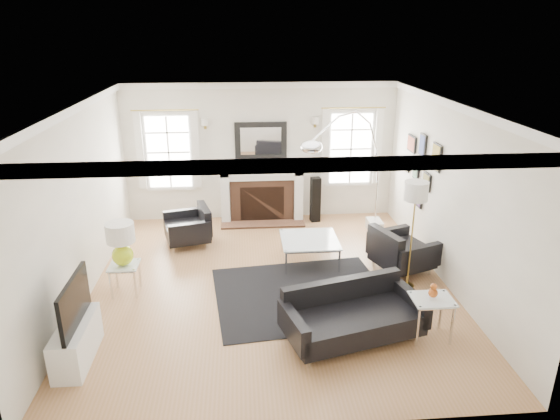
{
  "coord_description": "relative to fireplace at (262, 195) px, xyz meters",
  "views": [
    {
      "loc": [
        -0.41,
        -6.96,
        3.83
      ],
      "look_at": [
        0.17,
        0.3,
        1.13
      ],
      "focal_mm": 32.0,
      "sensor_mm": 36.0,
      "label": 1
    }
  ],
  "objects": [
    {
      "name": "front_wall",
      "position": [
        0.0,
        -5.79,
        0.86
      ],
      "size": [
        5.5,
        0.04,
        2.8
      ],
      "primitive_type": "cube",
      "color": "beige",
      "rests_on": "floor"
    },
    {
      "name": "area_rug",
      "position": [
        0.45,
        -3.16,
        -0.54
      ],
      "size": [
        2.79,
        2.41,
        0.01
      ],
      "primitive_type": "cube",
      "rotation": [
        0.0,
        0.0,
        0.11
      ],
      "color": "black",
      "rests_on": "floor"
    },
    {
      "name": "mantel_mirror",
      "position": [
        0.0,
        0.16,
        1.11
      ],
      "size": [
        1.05,
        0.07,
        0.75
      ],
      "color": "black",
      "rests_on": "back_wall"
    },
    {
      "name": "arc_floor_lamp",
      "position": [
        1.46,
        -1.39,
        0.84
      ],
      "size": [
        1.8,
        1.67,
        2.55
      ],
      "color": "silver",
      "rests_on": "floor"
    },
    {
      "name": "crown_molding",
      "position": [
        0.0,
        -2.79,
        2.2
      ],
      "size": [
        5.5,
        6.0,
        0.12
      ],
      "primitive_type": "cube",
      "color": "white",
      "rests_on": "back_wall"
    },
    {
      "name": "coffee_table",
      "position": [
        0.71,
        -2.05,
        -0.15
      ],
      "size": [
        0.96,
        0.96,
        0.43
      ],
      "color": "silver",
      "rests_on": "floor"
    },
    {
      "name": "gourd_lamp",
      "position": [
        -2.2,
        -2.89,
        0.32
      ],
      "size": [
        0.42,
        0.42,
        0.67
      ],
      "color": "#BFE01C",
      "rests_on": "side_table_left"
    },
    {
      "name": "tv_unit",
      "position": [
        -2.44,
        -4.49,
        -0.21
      ],
      "size": [
        0.35,
        1.0,
        1.09
      ],
      "color": "white",
      "rests_on": "floor"
    },
    {
      "name": "fireplace",
      "position": [
        0.0,
        0.0,
        0.0
      ],
      "size": [
        1.7,
        0.69,
        1.11
      ],
      "color": "white",
      "rests_on": "floor"
    },
    {
      "name": "floor",
      "position": [
        0.0,
        -2.79,
        -0.54
      ],
      "size": [
        6.0,
        6.0,
        0.0
      ],
      "primitive_type": "plane",
      "color": "#A57345",
      "rests_on": "ground"
    },
    {
      "name": "stick_floor_lamp",
      "position": [
        2.12,
        -3.05,
        0.94
      ],
      "size": [
        0.35,
        0.35,
        1.72
      ],
      "color": "#B0933D",
      "rests_on": "floor"
    },
    {
      "name": "sofa",
      "position": [
        0.96,
        -4.29,
        -0.22
      ],
      "size": [
        1.95,
        1.27,
        0.59
      ],
      "color": "black",
      "rests_on": "floor"
    },
    {
      "name": "side_table_left",
      "position": [
        -2.2,
        -2.89,
        -0.17
      ],
      "size": [
        0.43,
        0.43,
        0.48
      ],
      "color": "silver",
      "rests_on": "floor"
    },
    {
      "name": "gallery_wall",
      "position": [
        2.72,
        -1.5,
        0.99
      ],
      "size": [
        0.04,
        1.73,
        1.29
      ],
      "color": "black",
      "rests_on": "right_wall"
    },
    {
      "name": "armchair_right",
      "position": [
        2.14,
        -2.51,
        -0.19
      ],
      "size": [
        1.1,
        1.16,
        0.63
      ],
      "color": "black",
      "rests_on": "floor"
    },
    {
      "name": "right_wall",
      "position": [
        2.75,
        -2.79,
        0.86
      ],
      "size": [
        0.04,
        6.0,
        2.8
      ],
      "primitive_type": "cube",
      "color": "beige",
      "rests_on": "floor"
    },
    {
      "name": "window_left",
      "position": [
        -1.85,
        0.16,
        0.92
      ],
      "size": [
        1.24,
        0.15,
        1.62
      ],
      "color": "white",
      "rests_on": "back_wall"
    },
    {
      "name": "orange_vase",
      "position": [
        1.97,
        -4.38,
        0.14
      ],
      "size": [
        0.12,
        0.12,
        0.19
      ],
      "color": "#B95117",
      "rests_on": "nesting_table"
    },
    {
      "name": "back_wall",
      "position": [
        0.0,
        0.21,
        0.86
      ],
      "size": [
        5.5,
        0.04,
        2.8
      ],
      "primitive_type": "cube",
      "color": "beige",
      "rests_on": "floor"
    },
    {
      "name": "armchair_left",
      "position": [
        -1.38,
        -1.12,
        -0.22
      ],
      "size": [
        0.96,
        1.03,
        0.58
      ],
      "color": "black",
      "rests_on": "floor"
    },
    {
      "name": "nesting_table",
      "position": [
        1.97,
        -4.38,
        -0.09
      ],
      "size": [
        0.52,
        0.44,
        0.58
      ],
      "color": "silver",
      "rests_on": "floor"
    },
    {
      "name": "left_wall",
      "position": [
        -2.75,
        -2.79,
        0.86
      ],
      "size": [
        0.04,
        6.0,
        2.8
      ],
      "primitive_type": "cube",
      "color": "beige",
      "rests_on": "floor"
    },
    {
      "name": "speaker_tower",
      "position": [
        1.09,
        -0.14,
        -0.07
      ],
      "size": [
        0.21,
        0.21,
        0.94
      ],
      "primitive_type": "cube",
      "rotation": [
        0.0,
        0.0,
        0.14
      ],
      "color": "black",
      "rests_on": "floor"
    },
    {
      "name": "window_right",
      "position": [
        1.85,
        0.16,
        0.92
      ],
      "size": [
        1.24,
        0.15,
        1.62
      ],
      "color": "white",
      "rests_on": "back_wall"
    },
    {
      "name": "ceiling",
      "position": [
        0.0,
        -2.79,
        2.26
      ],
      "size": [
        5.5,
        6.0,
        0.02
      ],
      "primitive_type": "cube",
      "color": "white",
      "rests_on": "back_wall"
    }
  ]
}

